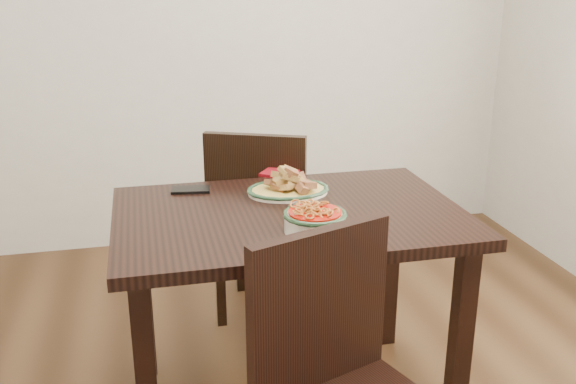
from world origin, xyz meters
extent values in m
cube|color=beige|center=(0.00, 1.75, 1.30)|extent=(3.50, 0.10, 2.60)
cube|color=black|center=(0.05, 0.12, 0.73)|extent=(1.15, 0.77, 0.04)
cube|color=black|center=(0.55, -0.18, 0.35)|extent=(0.06, 0.06, 0.71)
cube|color=black|center=(-0.44, 0.43, 0.35)|extent=(0.06, 0.06, 0.71)
cube|color=black|center=(0.55, 0.43, 0.35)|extent=(0.06, 0.06, 0.71)
cube|color=black|center=(0.11, 0.82, 0.43)|extent=(0.55, 0.55, 0.04)
cube|color=black|center=(0.33, 0.90, 0.21)|extent=(0.04, 0.04, 0.41)
cube|color=black|center=(0.02, 1.04, 0.21)|extent=(0.04, 0.04, 0.41)
cube|color=black|center=(0.20, 0.59, 0.21)|extent=(0.04, 0.04, 0.41)
cube|color=black|center=(-0.12, 0.73, 0.21)|extent=(0.04, 0.04, 0.41)
cube|color=black|center=(0.03, 0.64, 0.67)|extent=(0.40, 0.21, 0.44)
cube|color=black|center=(0.01, -0.39, 0.67)|extent=(0.41, 0.18, 0.44)
ellipsoid|color=white|center=(0.09, 0.30, 0.76)|extent=(0.29, 0.22, 0.02)
ellipsoid|color=gold|center=(0.09, 0.30, 0.76)|extent=(0.28, 0.21, 0.01)
torus|color=#1A3922|center=(0.09, 0.30, 0.77)|extent=(0.23, 0.23, 0.01)
cylinder|color=white|center=(0.09, -0.07, 0.78)|extent=(0.19, 0.19, 0.06)
torus|color=#18361C|center=(0.09, -0.07, 0.81)|extent=(0.20, 0.20, 0.02)
cylinder|color=#A51207|center=(0.09, -0.07, 0.81)|extent=(0.16, 0.16, 0.01)
cube|color=black|center=(-0.25, 0.41, 0.76)|extent=(0.15, 0.09, 0.01)
cube|color=maroon|center=(0.11, 0.53, 0.76)|extent=(0.17, 0.17, 0.01)
camera|label=1|loc=(-0.40, -1.82, 1.50)|focal=40.00mm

